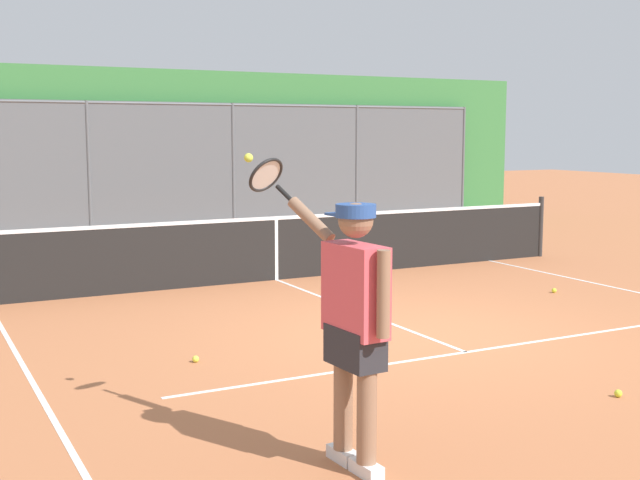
{
  "coord_description": "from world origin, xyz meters",
  "views": [
    {
      "loc": [
        5.03,
        7.36,
        2.2
      ],
      "look_at": [
        0.97,
        -0.46,
        1.05
      ],
      "focal_mm": 46.19,
      "sensor_mm": 36.0,
      "label": 1
    }
  ],
  "objects_px": {
    "tennis_ball_mid_court": "(554,290)",
    "tennis_ball_by_sideline": "(618,393)",
    "tennis_ball_near_baseline": "(196,359)",
    "tennis_player": "(353,313)"
  },
  "relations": [
    {
      "from": "tennis_ball_mid_court",
      "to": "tennis_ball_by_sideline",
      "type": "bearing_deg",
      "value": 53.3
    },
    {
      "from": "tennis_ball_mid_court",
      "to": "tennis_ball_near_baseline",
      "type": "bearing_deg",
      "value": 10.58
    },
    {
      "from": "tennis_player",
      "to": "tennis_ball_mid_court",
      "type": "distance_m",
      "value": 6.78
    },
    {
      "from": "tennis_player",
      "to": "tennis_ball_mid_court",
      "type": "relative_size",
      "value": 31.14
    },
    {
      "from": "tennis_player",
      "to": "tennis_ball_near_baseline",
      "type": "distance_m",
      "value": 3.06
    },
    {
      "from": "tennis_player",
      "to": "tennis_ball_by_sideline",
      "type": "distance_m",
      "value": 2.9
    },
    {
      "from": "tennis_player",
      "to": "tennis_ball_mid_court",
      "type": "height_order",
      "value": "tennis_player"
    },
    {
      "from": "tennis_ball_near_baseline",
      "to": "tennis_player",
      "type": "bearing_deg",
      "value": 92.01
    },
    {
      "from": "tennis_ball_near_baseline",
      "to": "tennis_ball_by_sideline",
      "type": "distance_m",
      "value": 3.85
    },
    {
      "from": "tennis_ball_near_baseline",
      "to": "tennis_ball_mid_court",
      "type": "distance_m",
      "value": 5.64
    }
  ]
}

